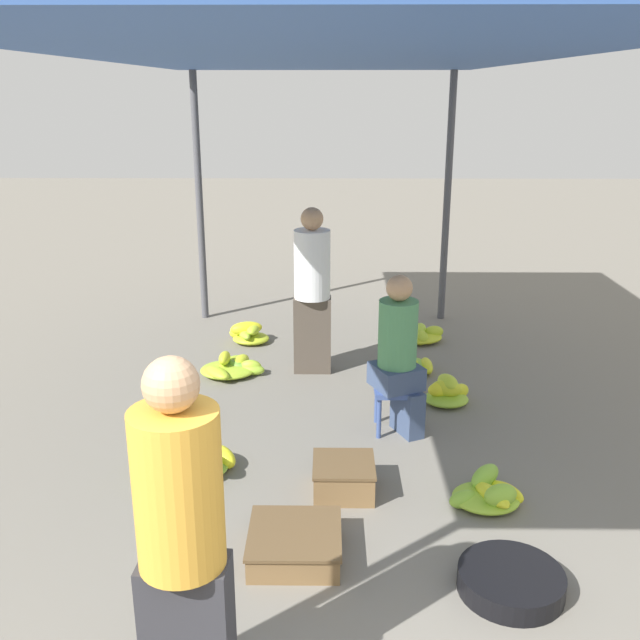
% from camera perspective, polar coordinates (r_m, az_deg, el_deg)
% --- Properties ---
extents(canopy_post_back_left, '(0.08, 0.08, 2.78)m').
position_cam_1_polar(canopy_post_back_left, '(8.26, -9.63, 9.45)').
color(canopy_post_back_left, '#4C4C51').
rests_on(canopy_post_back_left, ground).
extents(canopy_post_back_right, '(0.08, 0.08, 2.78)m').
position_cam_1_polar(canopy_post_back_right, '(8.24, 10.13, 9.40)').
color(canopy_post_back_right, '#4C4C51').
rests_on(canopy_post_back_right, ground).
extents(canopy_tarp, '(3.19, 6.43, 0.04)m').
position_cam_1_polar(canopy_tarp, '(5.03, 0.01, 20.42)').
color(canopy_tarp, '#33569E').
rests_on(canopy_tarp, canopy_post_front_left).
extents(vendor_foreground, '(0.38, 0.37, 1.66)m').
position_cam_1_polar(vendor_foreground, '(3.03, -10.98, -17.11)').
color(vendor_foreground, '#2D2D33').
rests_on(vendor_foreground, ground).
extents(stool, '(0.34, 0.34, 0.37)m').
position_cam_1_polar(stool, '(5.64, 6.07, -5.99)').
color(stool, '#384C84').
rests_on(stool, ground).
extents(vendor_seated, '(0.45, 0.45, 1.27)m').
position_cam_1_polar(vendor_seated, '(5.50, 6.36, -2.65)').
color(vendor_seated, '#384766').
rests_on(vendor_seated, ground).
extents(basin_black, '(0.57, 0.57, 0.12)m').
position_cam_1_polar(basin_black, '(4.22, 15.02, -19.53)').
color(basin_black, black).
rests_on(basin_black, ground).
extents(banana_pile_left_0, '(0.44, 0.38, 0.24)m').
position_cam_1_polar(banana_pile_left_0, '(7.62, -5.77, -1.08)').
color(banana_pile_left_0, '#A0C42F').
rests_on(banana_pile_left_0, ground).
extents(banana_pile_left_1, '(0.74, 0.66, 0.21)m').
position_cam_1_polar(banana_pile_left_1, '(5.22, -10.51, -11.13)').
color(banana_pile_left_1, yellow).
rests_on(banana_pile_left_1, ground).
extents(banana_pile_left_2, '(0.40, 0.41, 0.20)m').
position_cam_1_polar(banana_pile_left_2, '(6.05, -10.40, -6.91)').
color(banana_pile_left_2, '#A1C52F').
rests_on(banana_pile_left_2, ground).
extents(banana_pile_left_3, '(0.63, 0.65, 0.23)m').
position_cam_1_polar(banana_pile_left_3, '(6.82, -7.04, -3.80)').
color(banana_pile_left_3, '#A5C62F').
rests_on(banana_pile_left_3, ground).
extents(banana_pile_right_0, '(0.53, 0.47, 0.17)m').
position_cam_1_polar(banana_pile_right_0, '(6.89, 6.90, -3.64)').
color(banana_pile_right_0, '#73B237').
rests_on(banana_pile_right_0, ground).
extents(banana_pile_right_1, '(0.56, 0.47, 0.18)m').
position_cam_1_polar(banana_pile_right_1, '(7.72, 7.95, -1.22)').
color(banana_pile_right_1, '#AECA2D').
rests_on(banana_pile_right_1, ground).
extents(banana_pile_right_2, '(0.43, 0.34, 0.25)m').
position_cam_1_polar(banana_pile_right_2, '(6.24, 10.13, -5.67)').
color(banana_pile_right_2, '#79B536').
rests_on(banana_pile_right_2, ground).
extents(banana_pile_right_3, '(0.54, 0.53, 0.21)m').
position_cam_1_polar(banana_pile_right_3, '(4.90, 13.32, -13.36)').
color(banana_pile_right_3, yellow).
rests_on(banana_pile_right_3, ground).
extents(crate_near, '(0.54, 0.54, 0.17)m').
position_cam_1_polar(crate_near, '(4.32, -2.03, -17.46)').
color(crate_near, brown).
rests_on(crate_near, ground).
extents(crate_mid, '(0.41, 0.41, 0.22)m').
position_cam_1_polar(crate_mid, '(4.89, 1.91, -12.46)').
color(crate_mid, brown).
rests_on(crate_mid, ground).
extents(shopper_walking_mid, '(0.35, 0.33, 1.58)m').
position_cam_1_polar(shopper_walking_mid, '(6.62, -0.63, 2.52)').
color(shopper_walking_mid, '#4C4238').
rests_on(shopper_walking_mid, ground).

